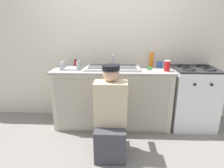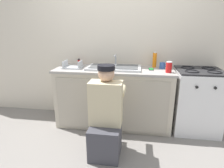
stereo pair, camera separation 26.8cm
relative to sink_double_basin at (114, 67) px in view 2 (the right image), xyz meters
The scene contains 13 objects.
ground_plane 0.98m from the sink_double_basin, 90.00° to the right, with size 12.00×12.00×0.00m, color gray.
back_wall 0.47m from the sink_double_basin, 90.00° to the left, with size 6.00×0.10×2.50m, color beige.
counter_cabinet 0.49m from the sink_double_basin, 90.00° to the right, with size 1.74×0.62×0.88m.
countertop 0.04m from the sink_double_basin, 90.00° to the right, with size 1.78×0.62×0.03m, color #9E9993.
sink_double_basin is the anchor object (origin of this frame).
stove_range 1.32m from the sink_double_basin, ahead, with size 0.64×0.62×0.95m.
plumber_person 0.90m from the sink_double_basin, 89.29° to the right, with size 0.42×0.61×1.10m.
soda_cup_red 0.79m from the sink_double_basin, ahead, with size 0.08×0.08×0.15m.
spice_bottle_red 0.63m from the sink_double_basin, 163.63° to the left, with size 0.04×0.04×0.10m.
dish_rack_tray 0.63m from the sink_double_basin, behind, with size 0.28×0.22×0.11m.
cell_phone 0.55m from the sink_double_basin, ahead, with size 0.07×0.14×0.01m.
soap_bottle_orange 0.64m from the sink_double_basin, 17.53° to the left, with size 0.06×0.06×0.25m.
coffee_mug 0.73m from the sink_double_basin, ahead, with size 0.13×0.08×0.09m.
Camera 2 is at (0.38, -2.43, 1.52)m, focal length 30.00 mm.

